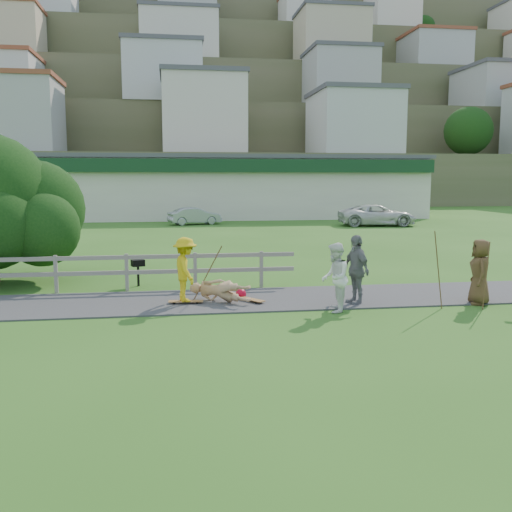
# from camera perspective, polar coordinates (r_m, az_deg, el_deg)

# --- Properties ---
(ground) EXTENTS (260.00, 260.00, 0.00)m
(ground) POSITION_cam_1_polar(r_m,az_deg,el_deg) (13.98, -5.51, -5.89)
(ground) COLOR #2D5F1B
(ground) RESTS_ON ground
(path) EXTENTS (34.00, 3.00, 0.04)m
(path) POSITION_cam_1_polar(r_m,az_deg,el_deg) (15.43, -5.80, -4.51)
(path) COLOR #373739
(path) RESTS_ON ground
(fence) EXTENTS (15.05, 0.10, 1.10)m
(fence) POSITION_cam_1_polar(r_m,az_deg,el_deg) (17.51, -21.38, -1.20)
(fence) COLOR slate
(fence) RESTS_ON ground
(strip_mall) EXTENTS (32.50, 10.75, 5.10)m
(strip_mall) POSITION_cam_1_polar(r_m,az_deg,el_deg) (48.73, -2.95, 6.98)
(strip_mall) COLOR silver
(strip_mall) RESTS_ON ground
(hillside) EXTENTS (220.00, 67.00, 47.50)m
(hillside) POSITION_cam_1_polar(r_m,az_deg,el_deg) (105.46, -8.25, 13.82)
(hillside) COLOR #4B5230
(hillside) RESTS_ON ground
(skater_rider) EXTENTS (0.85, 1.20, 1.69)m
(skater_rider) POSITION_cam_1_polar(r_m,az_deg,el_deg) (14.94, -7.08, -1.72)
(skater_rider) COLOR gold
(skater_rider) RESTS_ON ground
(skater_fallen) EXTENTS (1.45, 1.67, 0.65)m
(skater_fallen) POSITION_cam_1_polar(r_m,az_deg,el_deg) (15.18, -3.64, -3.51)
(skater_fallen) COLOR tan
(skater_fallen) RESTS_ON ground
(spectator_a) EXTENTS (0.87, 1.00, 1.73)m
(spectator_a) POSITION_cam_1_polar(r_m,az_deg,el_deg) (14.19, 7.89, -2.16)
(spectator_a) COLOR white
(spectator_a) RESTS_ON ground
(spectator_b) EXTENTS (0.70, 1.15, 1.84)m
(spectator_b) POSITION_cam_1_polar(r_m,az_deg,el_deg) (15.15, 9.95, -1.36)
(spectator_b) COLOR slate
(spectator_b) RESTS_ON ground
(spectator_c) EXTENTS (0.78, 0.97, 1.72)m
(spectator_c) POSITION_cam_1_polar(r_m,az_deg,el_deg) (16.02, 21.48, -1.49)
(spectator_c) COLOR brown
(spectator_c) RESTS_ON ground
(car_silver) EXTENTS (3.89, 2.21, 1.21)m
(car_silver) POSITION_cam_1_polar(r_m,az_deg,el_deg) (40.62, -6.16, 3.99)
(car_silver) COLOR #96999D
(car_silver) RESTS_ON ground
(car_white) EXTENTS (5.46, 2.85, 1.47)m
(car_white) POSITION_cam_1_polar(r_m,az_deg,el_deg) (40.24, 12.03, 4.01)
(car_white) COLOR silver
(car_white) RESTS_ON ground
(bbq) EXTENTS (0.45, 0.39, 0.82)m
(bbq) POSITION_cam_1_polar(r_m,az_deg,el_deg) (17.86, -11.70, -1.67)
(bbq) COLOR black
(bbq) RESTS_ON ground
(longboard_rider) EXTENTS (0.92, 0.30, 0.10)m
(longboard_rider) POSITION_cam_1_polar(r_m,az_deg,el_deg) (15.09, -7.03, -4.69)
(longboard_rider) COLOR brown
(longboard_rider) RESTS_ON ground
(longboard_fallen) EXTENTS (0.74, 0.88, 0.10)m
(longboard_fallen) POSITION_cam_1_polar(r_m,az_deg,el_deg) (15.22, -0.59, -4.51)
(longboard_fallen) COLOR brown
(longboard_fallen) RESTS_ON ground
(helmet) EXTENTS (0.31, 0.31, 0.31)m
(helmet) POSITION_cam_1_polar(r_m,az_deg,el_deg) (15.61, -1.55, -3.82)
(helmet) COLOR #BA0823
(helmet) RESTS_ON ground
(pole_rider) EXTENTS (0.03, 0.03, 1.69)m
(pole_rider) POSITION_cam_1_polar(r_m,az_deg,el_deg) (15.36, -4.88, -1.41)
(pole_rider) COLOR brown
(pole_rider) RESTS_ON ground
(pole_spec_left) EXTENTS (0.03, 0.03, 2.01)m
(pole_spec_left) POSITION_cam_1_polar(r_m,az_deg,el_deg) (15.07, 17.77, -1.32)
(pole_spec_left) COLOR brown
(pole_spec_left) RESTS_ON ground
(pole_spec_right) EXTENTS (0.03, 0.03, 1.72)m
(pole_spec_right) POSITION_cam_1_polar(r_m,az_deg,el_deg) (15.44, 22.03, -1.86)
(pole_spec_right) COLOR brown
(pole_spec_right) RESTS_ON ground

